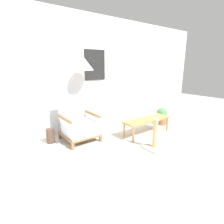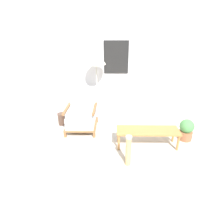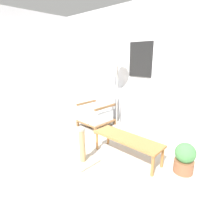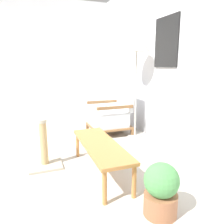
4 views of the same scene
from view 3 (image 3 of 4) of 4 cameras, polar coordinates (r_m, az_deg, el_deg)
The scene contains 9 objects.
ground_plane at distance 2.94m, azimuth -22.80°, elevation -17.28°, with size 14.00×14.00×0.00m, color #B7B2A8.
wall_back at distance 4.05m, azimuth 8.00°, elevation 13.79°, with size 8.00×0.09×2.70m.
wall_left at distance 4.98m, azimuth -32.26°, elevation 12.01°, with size 0.06×8.00×2.70m.
armchair at distance 4.21m, azimuth -4.79°, elevation -0.03°, with size 0.68×0.70×0.92m.
floor_lamp at distance 4.00m, azimuth 1.72°, elevation 16.28°, with size 0.43×0.43×1.72m.
coffee_table at distance 2.89m, azimuth 4.93°, elevation -9.03°, with size 1.21×0.37×0.36m.
vase at distance 4.78m, azimuth -7.42°, elevation -0.32°, with size 0.17×0.17×0.30m, color #473328.
potted_plant at distance 2.79m, azimuth 22.63°, elevation -13.67°, with size 0.29×0.29×0.46m.
scratching_post at distance 2.86m, azimuth -9.53°, elevation -13.01°, with size 0.39×0.39×0.59m.
Camera 3 is at (2.28, -0.90, 1.62)m, focal length 28.00 mm.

